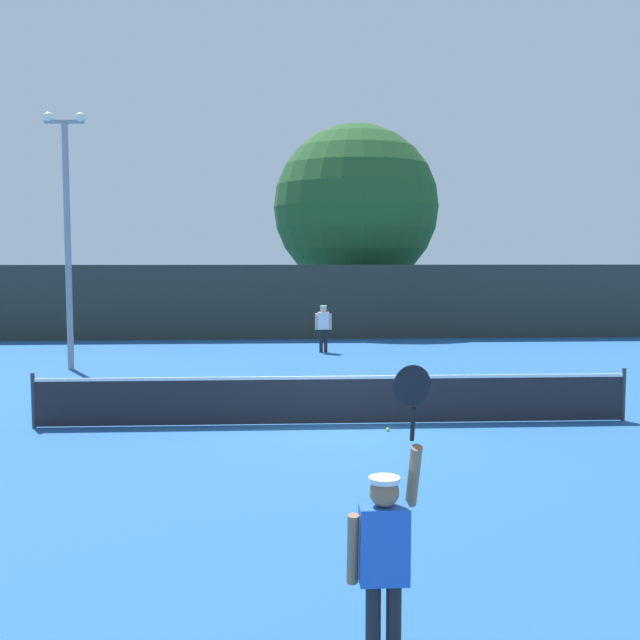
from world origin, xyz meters
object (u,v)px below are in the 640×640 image
player_receiving (323,324)px  large_tree (356,207)px  tennis_ball (388,429)px  parked_car_mid (501,307)px  light_pole (67,223)px  parked_car_near (330,308)px  player_serving (385,547)px

player_receiving → large_tree: size_ratio=0.17×
tennis_ball → parked_car_mid: parked_car_mid is taller
light_pole → parked_car_near: (8.57, 14.37, -3.47)m
player_serving → large_tree: 29.87m
light_pole → large_tree: 15.79m
player_receiving → parked_car_mid: size_ratio=0.37×
large_tree → tennis_ball: bearing=-94.1°
parked_car_mid → light_pole: bearing=-141.5°
player_receiving → large_tree: (2.01, 8.94, 4.51)m
player_serving → player_receiving: bearing=88.0°
tennis_ball → parked_car_mid: bearing=68.9°
player_receiving → parked_car_near: parked_car_near is taller
player_serving → parked_car_mid: (10.27, 31.96, -0.31)m
large_tree → parked_car_near: size_ratio=2.10×
tennis_ball → light_pole: (-8.12, 8.37, 4.21)m
large_tree → player_serving: bearing=-95.3°
light_pole → large_tree: bearing=52.4°
parked_car_near → parked_car_mid: 8.59m
tennis_ball → parked_car_near: (0.45, 22.74, 0.74)m
player_serving → parked_car_near: player_serving is taller
parked_car_near → tennis_ball: bearing=-84.4°
player_serving → tennis_ball: 8.73m
tennis_ball → parked_car_mid: size_ratio=0.02×
player_serving → large_tree: large_tree is taller
player_serving → parked_car_mid: 33.57m
player_serving → parked_car_near: bearing=86.9°
player_serving → parked_car_mid: size_ratio=0.58×
player_serving → parked_car_mid: bearing=72.2°
player_serving → large_tree: bearing=84.7°
tennis_ball → large_tree: size_ratio=0.01×
player_serving → light_pole: 18.55m
light_pole → parked_car_near: light_pole is taller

